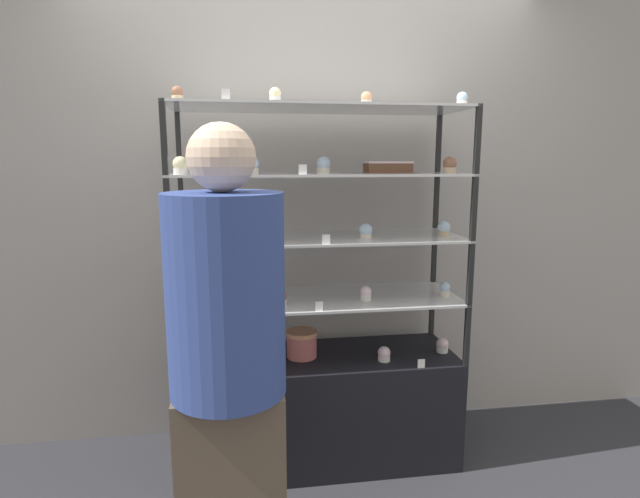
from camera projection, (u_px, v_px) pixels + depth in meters
The scene contains 35 objects.
ground_plane at pixel (320, 456), 2.69m from camera, with size 20.00×20.00×0.00m, color #2D2D33.
back_wall at pixel (310, 209), 2.84m from camera, with size 8.00×0.05×2.60m.
display_base at pixel (320, 407), 2.64m from camera, with size 1.41×0.49×0.58m.
display_riser_lower at pixel (320, 301), 2.54m from camera, with size 1.41×0.49×0.31m.
display_riser_middle at pixel (320, 240), 2.48m from camera, with size 1.41×0.49×0.31m.
display_riser_upper at pixel (320, 177), 2.43m from camera, with size 1.41×0.49×0.31m.
display_riser_top at pixel (320, 111), 2.37m from camera, with size 1.41×0.49×0.31m.
layer_cake_centerpiece at pixel (302, 344), 2.56m from camera, with size 0.16×0.16×0.14m.
sheet_cake_frosted at pixel (388, 167), 2.52m from camera, with size 0.23×0.14×0.06m.
cupcake_0 at pixel (193, 361), 2.43m from camera, with size 0.06×0.06×0.07m.
cupcake_1 at pixel (258, 359), 2.45m from camera, with size 0.06×0.06×0.07m.
cupcake_2 at pixel (384, 354), 2.52m from camera, with size 0.06×0.06×0.07m.
cupcake_3 at pixel (442, 346), 2.63m from camera, with size 0.06×0.06×0.07m.
price_tag_0 at pixel (421, 364), 2.43m from camera, with size 0.04×0.00×0.04m.
cupcake_4 at pixel (188, 303), 2.31m from camera, with size 0.06×0.06×0.07m.
cupcake_5 at pixel (281, 298), 2.39m from camera, with size 0.06×0.06×0.07m.
cupcake_6 at pixel (366, 293), 2.48m from camera, with size 0.06×0.06×0.07m.
cupcake_7 at pixel (444, 289), 2.56m from camera, with size 0.06×0.06×0.07m.
price_tag_1 at pixel (319, 306), 2.30m from camera, with size 0.04×0.00×0.04m.
cupcake_8 at pixel (187, 235), 2.31m from camera, with size 0.06×0.06×0.07m.
cupcake_9 at pixel (277, 233), 2.36m from camera, with size 0.06×0.06×0.07m.
cupcake_10 at pixel (366, 231), 2.43m from camera, with size 0.06×0.06×0.07m.
cupcake_11 at pixel (444, 229), 2.52m from camera, with size 0.06×0.06×0.07m.
price_tag_2 at pixel (326, 239), 2.25m from camera, with size 0.04×0.00×0.04m.
cupcake_12 at pixel (180, 166), 2.21m from camera, with size 0.07×0.07×0.08m.
cupcake_13 at pixel (251, 166), 2.24m from camera, with size 0.07×0.07×0.08m.
cupcake_14 at pixel (323, 165), 2.38m from camera, with size 0.07×0.07×0.08m.
cupcake_15 at pixel (450, 165), 2.43m from camera, with size 0.07×0.07×0.08m.
price_tag_3 at pixel (303, 169), 2.18m from camera, with size 0.04×0.00×0.04m.
cupcake_16 at pixel (177, 94), 2.17m from camera, with size 0.05×0.05×0.07m.
cupcake_17 at pixel (275, 95), 2.20m from camera, with size 0.05×0.05×0.07m.
cupcake_18 at pixel (366, 99), 2.34m from camera, with size 0.05×0.05×0.07m.
cupcake_19 at pixel (462, 99), 2.35m from camera, with size 0.05×0.05×0.07m.
price_tag_4 at pixel (226, 94), 2.08m from camera, with size 0.04×0.00×0.04m.
customer_figure at pixel (228, 358), 1.71m from camera, with size 0.40×0.40×1.70m.
Camera 1 is at (-0.36, -2.43, 1.57)m, focal length 28.00 mm.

